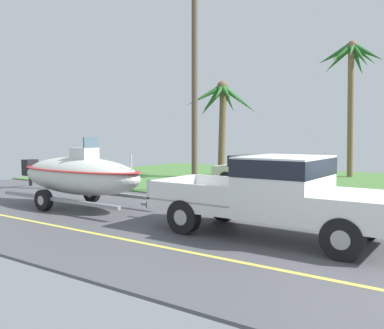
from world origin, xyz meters
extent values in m
cube|color=#4C4C51|center=(0.00, 0.00, -0.03)|extent=(36.00, 8.00, 0.06)
cube|color=#DBCC4C|center=(0.00, -1.80, 0.00)|extent=(34.20, 0.12, 0.01)
cube|color=silver|center=(-1.88, 0.32, 0.63)|extent=(5.50, 2.06, 0.22)
cube|color=silver|center=(0.10, 0.32, 0.93)|extent=(1.54, 2.06, 0.38)
cube|color=silver|center=(-1.50, 0.32, 1.29)|extent=(1.65, 2.06, 1.10)
cube|color=black|center=(-1.50, 0.32, 1.61)|extent=(1.67, 2.08, 0.38)
cube|color=#9D9D9D|center=(-3.48, 0.32, 0.76)|extent=(2.31, 2.06, 0.04)
cube|color=silver|center=(-3.48, 1.31, 0.96)|extent=(2.31, 0.08, 0.45)
cube|color=silver|center=(-3.48, -0.67, 0.96)|extent=(2.31, 0.08, 0.45)
cube|color=silver|center=(-4.59, 0.32, 0.96)|extent=(0.08, 2.06, 0.45)
cube|color=#333338|center=(-4.69, 0.32, 0.57)|extent=(0.12, 1.86, 0.16)
sphere|color=#B2B2B7|center=(-4.81, 0.32, 0.62)|extent=(0.10, 0.10, 0.10)
cylinder|color=black|center=(0.02, 1.24, 0.40)|extent=(0.80, 0.28, 0.80)
cylinder|color=#9E9EA3|center=(0.02, 1.24, 0.40)|extent=(0.36, 0.29, 0.36)
cylinder|color=black|center=(0.02, -0.60, 0.40)|extent=(0.80, 0.28, 0.80)
cylinder|color=#9E9EA3|center=(0.02, -0.60, 0.40)|extent=(0.36, 0.29, 0.36)
cylinder|color=black|center=(-3.59, 1.24, 0.40)|extent=(0.80, 0.28, 0.80)
cylinder|color=#9E9EA3|center=(-3.59, 1.24, 0.40)|extent=(0.36, 0.29, 0.36)
cylinder|color=black|center=(-3.59, -0.60, 0.40)|extent=(0.80, 0.28, 0.80)
cylinder|color=#9E9EA3|center=(-3.59, -0.60, 0.40)|extent=(0.36, 0.29, 0.36)
cube|color=gray|center=(-5.26, 0.32, 0.38)|extent=(0.90, 0.10, 0.08)
cube|color=gray|center=(-8.33, 1.21, 0.38)|extent=(5.24, 0.12, 0.10)
cube|color=gray|center=(-8.33, -0.57, 0.38)|extent=(5.24, 0.12, 0.10)
cylinder|color=black|center=(-8.86, 1.27, 0.32)|extent=(0.64, 0.22, 0.64)
cylinder|color=#9E9EA3|center=(-8.86, 1.27, 0.32)|extent=(0.29, 0.23, 0.29)
cylinder|color=black|center=(-8.86, -0.63, 0.32)|extent=(0.64, 0.22, 0.64)
cylinder|color=#9E9EA3|center=(-8.86, -0.63, 0.32)|extent=(0.29, 0.23, 0.29)
ellipsoid|color=silver|center=(-8.33, 0.32, 1.02)|extent=(4.95, 1.68, 1.17)
ellipsoid|color=#B22626|center=(-8.33, 0.32, 1.22)|extent=(5.05, 1.72, 0.12)
cube|color=silver|center=(-8.08, 0.32, 1.58)|extent=(0.70, 0.60, 0.65)
cube|color=slate|center=(-7.78, 0.32, 2.05)|extent=(0.06, 0.56, 0.36)
cube|color=black|center=(-10.93, 0.32, 1.16)|extent=(0.36, 0.44, 0.56)
cylinder|color=#4C4C51|center=(-10.93, 0.32, 0.84)|extent=(0.12, 0.12, 0.65)
cylinder|color=silver|center=(-6.10, 0.32, 1.50)|extent=(0.04, 0.04, 0.50)
cube|color=beige|center=(-5.75, 8.62, 0.53)|extent=(4.64, 1.89, 0.70)
cube|color=black|center=(-5.99, 8.62, 1.13)|extent=(2.60, 1.74, 0.50)
cylinder|color=black|center=(-4.18, 9.48, 0.33)|extent=(0.66, 0.22, 0.66)
cylinder|color=#9E9EA3|center=(-4.18, 9.48, 0.33)|extent=(0.30, 0.23, 0.30)
cylinder|color=black|center=(-4.18, 7.76, 0.33)|extent=(0.66, 0.22, 0.66)
cylinder|color=#9E9EA3|center=(-4.18, 7.76, 0.33)|extent=(0.30, 0.23, 0.30)
cylinder|color=black|center=(-7.33, 9.48, 0.33)|extent=(0.66, 0.22, 0.66)
cylinder|color=#9E9EA3|center=(-7.33, 9.48, 0.33)|extent=(0.30, 0.23, 0.30)
cylinder|color=black|center=(-7.33, 7.76, 0.33)|extent=(0.66, 0.22, 0.66)
cylinder|color=#9E9EA3|center=(-7.33, 7.76, 0.33)|extent=(0.30, 0.23, 0.30)
cylinder|color=brown|center=(-9.15, 10.42, 2.40)|extent=(0.36, 0.59, 4.80)
cone|color=#286028|center=(-8.43, 10.35, 4.26)|extent=(1.65, 0.48, 1.31)
cone|color=#286028|center=(-8.46, 10.94, 4.13)|extent=(1.76, 1.43, 1.60)
cone|color=#286028|center=(-9.11, 10.97, 4.17)|extent=(0.44, 1.38, 1.48)
cone|color=#286028|center=(-9.64, 11.11, 4.36)|extent=(1.38, 1.72, 1.19)
cone|color=#286028|center=(-9.84, 10.60, 4.22)|extent=(1.70, 0.77, 1.43)
cone|color=#286028|center=(-9.67, 10.23, 4.06)|extent=(1.50, 0.90, 1.71)
cone|color=#286028|center=(-9.76, 9.70, 4.29)|extent=(1.57, 1.76, 1.29)
cone|color=#286028|center=(-8.99, 9.82, 4.43)|extent=(0.64, 1.43, 0.98)
cone|color=#286028|center=(-8.64, 9.96, 4.41)|extent=(1.37, 1.29, 1.06)
sphere|color=brown|center=(-9.15, 10.42, 4.79)|extent=(0.57, 0.57, 0.57)
cylinder|color=brown|center=(-3.77, 14.54, 3.47)|extent=(0.31, 0.73, 6.95)
cone|color=#286028|center=(-3.00, 14.53, 6.48)|extent=(1.74, 0.44, 1.27)
cone|color=#286028|center=(-3.27, 14.97, 6.47)|extent=(1.32, 1.20, 1.19)
cone|color=#286028|center=(-3.61, 15.03, 6.22)|extent=(0.79, 1.40, 1.67)
cone|color=#286028|center=(-4.01, 15.08, 6.18)|extent=(0.86, 1.43, 1.70)
cone|color=#286028|center=(-4.55, 14.86, 6.35)|extent=(1.89, 1.03, 1.47)
cone|color=#286028|center=(-4.57, 14.32, 6.52)|extent=(1.91, 0.91, 1.23)
cone|color=#286028|center=(-4.11, 13.93, 6.48)|extent=(1.08, 1.56, 1.21)
cone|color=#286028|center=(-3.66, 13.94, 6.58)|extent=(0.52, 1.39, 0.97)
cone|color=#286028|center=(-3.30, 14.26, 6.33)|extent=(1.35, 1.00, 1.46)
sphere|color=brown|center=(-3.77, 14.54, 6.94)|extent=(0.50, 0.50, 0.50)
cylinder|color=brown|center=(-7.26, 5.16, 4.35)|extent=(0.24, 0.24, 8.69)
camera|label=1|loc=(2.11, -8.41, 2.32)|focal=39.24mm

